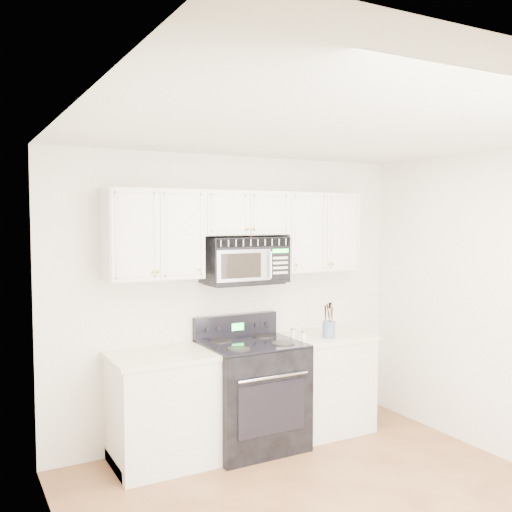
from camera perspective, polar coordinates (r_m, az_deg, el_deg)
room at (r=3.85m, az=9.37°, el=-7.16°), size 3.51×3.51×2.61m
base_cabinet_left at (r=4.94m, az=-9.29°, el=-15.19°), size 0.86×0.65×0.92m
base_cabinet_right at (r=5.64m, az=6.64°, el=-12.73°), size 0.86×0.65×0.92m
range at (r=5.19m, az=-0.46°, el=-13.50°), size 0.83×0.75×1.14m
upper_cabinets at (r=5.12m, az=-1.53°, el=2.73°), size 2.44×0.37×0.75m
microwave at (r=5.12m, az=-1.14°, el=-0.38°), size 0.74×0.42×0.41m
utensil_crock at (r=5.38m, az=7.29°, el=-7.19°), size 0.12×0.12×0.32m
shaker_salt at (r=5.31m, az=3.71°, el=-7.71°), size 0.04×0.04×0.10m
shaker_pepper at (r=5.20m, az=4.80°, el=-7.98°), size 0.04×0.04×0.10m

